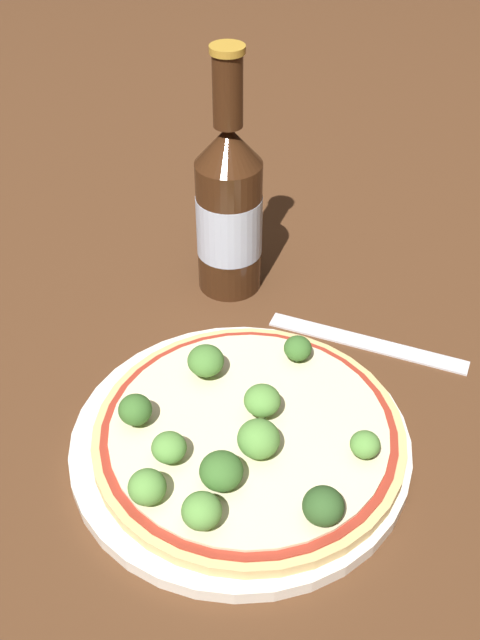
% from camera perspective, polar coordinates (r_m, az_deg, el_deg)
% --- Properties ---
extents(ground_plane, '(3.00, 3.00, 0.00)m').
position_cam_1_polar(ground_plane, '(0.62, -0.27, -8.34)').
color(ground_plane, '#4C2D19').
extents(plate, '(0.27, 0.27, 0.01)m').
position_cam_1_polar(plate, '(0.60, 0.03, -9.32)').
color(plate, silver).
rests_on(plate, ground_plane).
extents(pizza, '(0.24, 0.24, 0.01)m').
position_cam_1_polar(pizza, '(0.59, 0.68, -8.61)').
color(pizza, tan).
rests_on(pizza, plate).
extents(broccoli_floret_0, '(0.03, 0.03, 0.03)m').
position_cam_1_polar(broccoli_floret_0, '(0.54, -7.09, -12.53)').
color(broccoli_floret_0, '#6B8E51').
rests_on(broccoli_floret_0, pizza).
extents(broccoli_floret_1, '(0.03, 0.03, 0.03)m').
position_cam_1_polar(broccoli_floret_1, '(0.58, 1.65, -6.26)').
color(broccoli_floret_1, '#6B8E51').
rests_on(broccoli_floret_1, pizza).
extents(broccoli_floret_2, '(0.03, 0.03, 0.03)m').
position_cam_1_polar(broccoli_floret_2, '(0.52, 6.37, -13.92)').
color(broccoli_floret_2, '#6B8E51').
rests_on(broccoli_floret_2, pizza).
extents(broccoli_floret_3, '(0.03, 0.03, 0.03)m').
position_cam_1_polar(broccoli_floret_3, '(0.58, -7.99, -6.80)').
color(broccoli_floret_3, '#6B8E51').
rests_on(broccoli_floret_3, pizza).
extents(broccoli_floret_4, '(0.02, 0.02, 0.02)m').
position_cam_1_polar(broccoli_floret_4, '(0.56, 9.51, -9.36)').
color(broccoli_floret_4, '#6B8E51').
rests_on(broccoli_floret_4, pizza).
extents(broccoli_floret_5, '(0.03, 0.03, 0.03)m').
position_cam_1_polar(broccoli_floret_5, '(0.52, -2.93, -14.34)').
color(broccoli_floret_5, '#6B8E51').
rests_on(broccoli_floret_5, pizza).
extents(broccoli_floret_6, '(0.03, 0.03, 0.03)m').
position_cam_1_polar(broccoli_floret_6, '(0.61, -2.62, -3.13)').
color(broccoli_floret_6, '#6B8E51').
rests_on(broccoli_floret_6, pizza).
extents(broccoli_floret_7, '(0.03, 0.03, 0.03)m').
position_cam_1_polar(broccoli_floret_7, '(0.56, 1.43, -9.05)').
color(broccoli_floret_7, '#6B8E51').
rests_on(broccoli_floret_7, pizza).
extents(broccoli_floret_8, '(0.03, 0.03, 0.03)m').
position_cam_1_polar(broccoli_floret_8, '(0.55, -5.43, -9.66)').
color(broccoli_floret_8, '#6B8E51').
rests_on(broccoli_floret_8, pizza).
extents(broccoli_floret_9, '(0.03, 0.03, 0.03)m').
position_cam_1_polar(broccoli_floret_9, '(0.54, -1.43, -11.44)').
color(broccoli_floret_9, '#6B8E51').
rests_on(broccoli_floret_9, pizza).
extents(broccoli_floret_10, '(0.02, 0.02, 0.02)m').
position_cam_1_polar(broccoli_floret_10, '(0.63, 4.42, -2.17)').
color(broccoli_floret_10, '#6B8E51').
rests_on(broccoli_floret_10, pizza).
extents(beer_bottle, '(0.06, 0.06, 0.24)m').
position_cam_1_polar(beer_bottle, '(0.71, -0.84, 8.50)').
color(beer_bottle, '#381E0F').
rests_on(beer_bottle, ground_plane).
extents(fork, '(0.03, 0.19, 0.00)m').
position_cam_1_polar(fork, '(0.70, 9.64, -1.68)').
color(fork, silver).
rests_on(fork, ground_plane).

